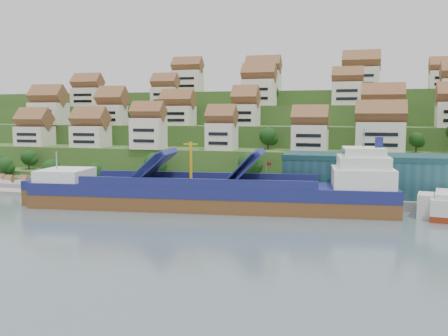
% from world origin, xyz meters
% --- Properties ---
extents(ground, '(300.00, 300.00, 0.00)m').
position_xyz_m(ground, '(0.00, 0.00, 0.00)').
color(ground, slate).
rests_on(ground, ground).
extents(quay, '(180.00, 14.00, 2.20)m').
position_xyz_m(quay, '(20.00, 15.00, 1.10)').
color(quay, gray).
rests_on(quay, ground).
extents(pebble_beach, '(45.00, 20.00, 1.00)m').
position_xyz_m(pebble_beach, '(-58.00, 12.00, 0.50)').
color(pebble_beach, gray).
rests_on(pebble_beach, ground).
extents(hillside, '(260.00, 128.00, 31.00)m').
position_xyz_m(hillside, '(0.00, 103.55, 10.66)').
color(hillside, '#2D4C1E').
rests_on(hillside, ground).
extents(hillside_village, '(157.36, 64.46, 28.93)m').
position_xyz_m(hillside_village, '(5.01, 59.15, 23.90)').
color(hillside_village, silver).
rests_on(hillside_village, ground).
extents(hillside_trees, '(139.60, 62.47, 31.93)m').
position_xyz_m(hillside_trees, '(-11.52, 44.20, 16.42)').
color(hillside_trees, '#183F15').
rests_on(hillside_trees, ground).
extents(warehouse, '(60.00, 15.00, 10.00)m').
position_xyz_m(warehouse, '(52.00, 17.00, 7.20)').
color(warehouse, '#1F4B56').
rests_on(warehouse, quay).
extents(flagpole, '(1.28, 0.16, 8.00)m').
position_xyz_m(flagpole, '(18.11, 10.00, 6.88)').
color(flagpole, gray).
rests_on(flagpole, quay).
extents(beach_huts, '(14.40, 3.70, 2.20)m').
position_xyz_m(beach_huts, '(-60.00, 10.75, 2.10)').
color(beach_huts, white).
rests_on(beach_huts, pebble_beach).
extents(cargo_ship, '(85.24, 23.22, 18.77)m').
position_xyz_m(cargo_ship, '(9.13, -1.01, 3.52)').
color(cargo_ship, brown).
rests_on(cargo_ship, ground).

